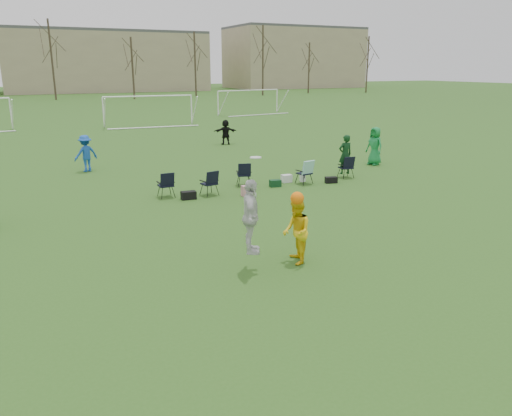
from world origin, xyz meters
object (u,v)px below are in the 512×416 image
fielder_blue (86,153)px  fielder_green_far (375,146)px  fielder_black (226,132)px  goal_right (249,95)px  goal_mid (148,102)px  center_contest (275,224)px

fielder_blue → fielder_green_far: 13.97m
fielder_black → goal_right: 21.34m
fielder_green_far → fielder_black: 10.36m
fielder_green_far → goal_right: goal_right is taller
fielder_blue → goal_mid: size_ratio=0.23×
fielder_blue → fielder_green_far: (13.22, -4.52, 0.09)m
fielder_black → center_contest: (-6.67, -19.10, 0.33)m
fielder_blue → fielder_black: 10.40m
fielder_black → fielder_green_far: bearing=125.8°
fielder_blue → center_contest: bearing=81.4°
fielder_green_far → goal_right: size_ratio=0.26×
fielder_black → center_contest: center_contest is taller
fielder_blue → goal_right: goal_right is taller
fielder_black → goal_mid: goal_mid is taller
fielder_green_far → goal_right: 28.84m
fielder_blue → fielder_green_far: fielder_green_far is taller
fielder_black → center_contest: bearing=83.2°
fielder_blue → fielder_black: size_ratio=1.10×
fielder_green_far → goal_right: bearing=156.7°
fielder_black → center_contest: size_ratio=0.56×
fielder_blue → center_contest: (2.45, -14.11, 0.26)m
fielder_blue → goal_mid: 19.17m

